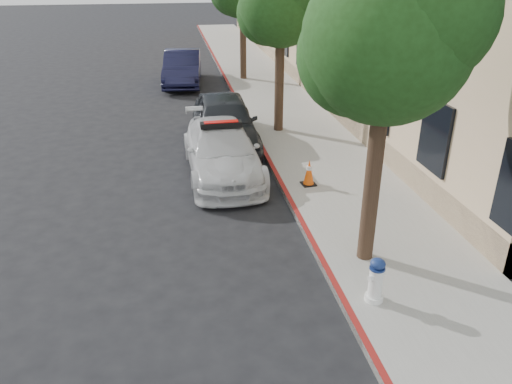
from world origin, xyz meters
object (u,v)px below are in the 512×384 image
Objects in this scene: fire_hydrant at (376,280)px; parked_car_mid at (224,122)px; parked_car_far at (182,68)px; traffic_cone at (309,172)px; police_car at (222,151)px.

parked_car_mid is at bearing 76.23° from fire_hydrant.
parked_car_far reaches higher than fire_hydrant.
parked_car_mid reaches higher than traffic_cone.
parked_car_far is at bearing 92.08° from police_car.
parked_car_far is at bearing 74.01° from fire_hydrant.
parked_car_mid is at bearing -78.80° from parked_car_far.
parked_car_mid is 7.05× the size of traffic_cone.
parked_car_mid is at bearing 115.68° from traffic_cone.
parked_car_far reaches higher than police_car.
traffic_cone is (2.70, -12.40, -0.28)m from parked_car_far.
police_car reaches higher than fire_hydrant.
parked_car_mid is 4.03m from traffic_cone.
traffic_cone is at bearing 63.68° from fire_hydrant.
police_car is 5.76× the size of fire_hydrant.
parked_car_far is (-0.64, 11.00, 0.08)m from police_car.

